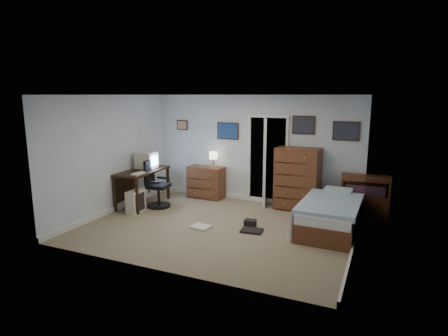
{
  "coord_description": "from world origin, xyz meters",
  "views": [
    {
      "loc": [
        2.86,
        -6.23,
        2.5
      ],
      "look_at": [
        -0.01,
        0.3,
        1.1
      ],
      "focal_mm": 30.0,
      "sensor_mm": 36.0,
      "label": 1
    }
  ],
  "objects_px": {
    "low_dresser": "(206,182)",
    "bed": "(330,214)",
    "tall_dresser": "(298,179)",
    "office_chair": "(156,189)",
    "computer_desk": "(139,178)"
  },
  "relations": [
    {
      "from": "computer_desk",
      "to": "low_dresser",
      "type": "bearing_deg",
      "value": 41.64
    },
    {
      "from": "office_chair",
      "to": "low_dresser",
      "type": "bearing_deg",
      "value": 52.58
    },
    {
      "from": "computer_desk",
      "to": "office_chair",
      "type": "height_order",
      "value": "office_chair"
    },
    {
      "from": "office_chair",
      "to": "low_dresser",
      "type": "xyz_separation_m",
      "value": [
        0.69,
        1.14,
        -0.02
      ]
    },
    {
      "from": "low_dresser",
      "to": "tall_dresser",
      "type": "bearing_deg",
      "value": 2.39
    },
    {
      "from": "tall_dresser",
      "to": "bed",
      "type": "height_order",
      "value": "tall_dresser"
    },
    {
      "from": "computer_desk",
      "to": "tall_dresser",
      "type": "distance_m",
      "value": 3.59
    },
    {
      "from": "low_dresser",
      "to": "bed",
      "type": "relative_size",
      "value": 0.45
    },
    {
      "from": "computer_desk",
      "to": "tall_dresser",
      "type": "xyz_separation_m",
      "value": [
        3.41,
        1.11,
        0.06
      ]
    },
    {
      "from": "tall_dresser",
      "to": "bed",
      "type": "distance_m",
      "value": 1.41
    },
    {
      "from": "computer_desk",
      "to": "bed",
      "type": "relative_size",
      "value": 0.74
    },
    {
      "from": "computer_desk",
      "to": "bed",
      "type": "height_order",
      "value": "computer_desk"
    },
    {
      "from": "low_dresser",
      "to": "bed",
      "type": "distance_m",
      "value": 3.31
    },
    {
      "from": "low_dresser",
      "to": "bed",
      "type": "bearing_deg",
      "value": -15.87
    },
    {
      "from": "computer_desk",
      "to": "office_chair",
      "type": "bearing_deg",
      "value": -3.43
    }
  ]
}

